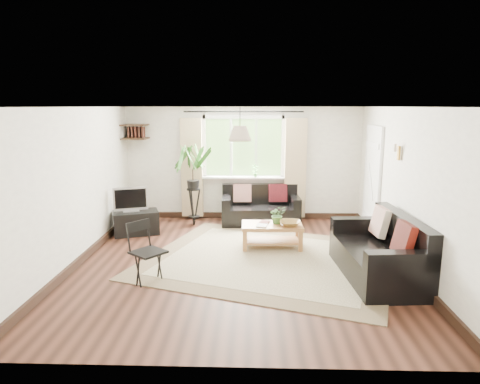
{
  "coord_description": "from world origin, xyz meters",
  "views": [
    {
      "loc": [
        0.22,
        -6.36,
        2.41
      ],
      "look_at": [
        0.0,
        0.4,
        1.05
      ],
      "focal_mm": 32.0,
      "sensor_mm": 36.0,
      "label": 1
    }
  ],
  "objects_px": {
    "tv_stand": "(136,223)",
    "sofa_back": "(260,206)",
    "folding_chair": "(148,253)",
    "sofa_right": "(377,248)",
    "coffee_table": "(272,236)",
    "palm_stand": "(193,186)"
  },
  "relations": [
    {
      "from": "sofa_back",
      "to": "tv_stand",
      "type": "height_order",
      "value": "sofa_back"
    },
    {
      "from": "sofa_right",
      "to": "folding_chair",
      "type": "relative_size",
      "value": 2.13
    },
    {
      "from": "sofa_back",
      "to": "coffee_table",
      "type": "xyz_separation_m",
      "value": [
        0.18,
        -1.56,
        -0.16
      ]
    },
    {
      "from": "sofa_back",
      "to": "sofa_right",
      "type": "relative_size",
      "value": 0.88
    },
    {
      "from": "sofa_back",
      "to": "coffee_table",
      "type": "bearing_deg",
      "value": -86.33
    },
    {
      "from": "coffee_table",
      "to": "folding_chair",
      "type": "distance_m",
      "value": 2.36
    },
    {
      "from": "tv_stand",
      "to": "palm_stand",
      "type": "relative_size",
      "value": 0.5
    },
    {
      "from": "sofa_right",
      "to": "folding_chair",
      "type": "bearing_deg",
      "value": -88.9
    },
    {
      "from": "sofa_right",
      "to": "palm_stand",
      "type": "distance_m",
      "value": 4.01
    },
    {
      "from": "tv_stand",
      "to": "sofa_back",
      "type": "bearing_deg",
      "value": -0.44
    },
    {
      "from": "tv_stand",
      "to": "folding_chair",
      "type": "relative_size",
      "value": 0.97
    },
    {
      "from": "sofa_back",
      "to": "sofa_right",
      "type": "height_order",
      "value": "sofa_right"
    },
    {
      "from": "sofa_right",
      "to": "tv_stand",
      "type": "distance_m",
      "value": 4.48
    },
    {
      "from": "tv_stand",
      "to": "folding_chair",
      "type": "distance_m",
      "value": 2.43
    },
    {
      "from": "sofa_right",
      "to": "tv_stand",
      "type": "bearing_deg",
      "value": -120.53
    },
    {
      "from": "sofa_back",
      "to": "tv_stand",
      "type": "xyz_separation_m",
      "value": [
        -2.39,
        -0.82,
        -0.15
      ]
    },
    {
      "from": "tv_stand",
      "to": "folding_chair",
      "type": "bearing_deg",
      "value": -90.09
    },
    {
      "from": "sofa_right",
      "to": "folding_chair",
      "type": "xyz_separation_m",
      "value": [
        -3.21,
        -0.3,
        -0.0
      ]
    },
    {
      "from": "coffee_table",
      "to": "folding_chair",
      "type": "relative_size",
      "value": 1.21
    },
    {
      "from": "coffee_table",
      "to": "tv_stand",
      "type": "xyz_separation_m",
      "value": [
        -2.57,
        0.74,
        0.01
      ]
    },
    {
      "from": "tv_stand",
      "to": "folding_chair",
      "type": "xyz_separation_m",
      "value": [
        0.8,
        -2.28,
        0.2
      ]
    },
    {
      "from": "coffee_table",
      "to": "palm_stand",
      "type": "relative_size",
      "value": 0.62
    }
  ]
}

